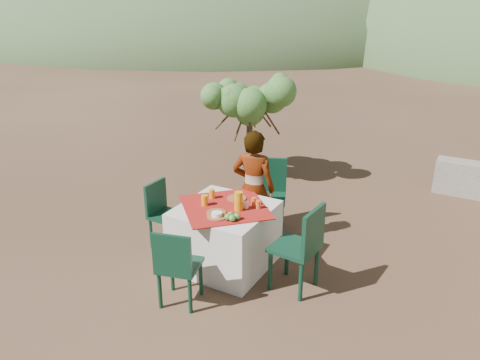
{
  "coord_description": "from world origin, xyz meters",
  "views": [
    {
      "loc": [
        3.02,
        -4.52,
        3.01
      ],
      "look_at": [
        0.45,
        0.06,
        0.95
      ],
      "focal_mm": 35.0,
      "sensor_mm": 36.0,
      "label": 1
    }
  ],
  "objects_px": {
    "chair_far": "(269,191)",
    "chair_right": "(302,245)",
    "juice_pitcher": "(239,201)",
    "chair_near": "(177,265)",
    "table": "(225,236)",
    "chair_left": "(163,211)",
    "shrub_tree": "(254,107)",
    "person": "(254,189)"
  },
  "relations": [
    {
      "from": "shrub_tree",
      "to": "juice_pitcher",
      "type": "xyz_separation_m",
      "value": [
        1.2,
        -2.64,
        -0.43
      ]
    },
    {
      "from": "chair_left",
      "to": "shrub_tree",
      "type": "distance_m",
      "value": 2.73
    },
    {
      "from": "chair_near",
      "to": "chair_right",
      "type": "bearing_deg",
      "value": -152.89
    },
    {
      "from": "chair_near",
      "to": "chair_left",
      "type": "relative_size",
      "value": 1.04
    },
    {
      "from": "chair_right",
      "to": "shrub_tree",
      "type": "bearing_deg",
      "value": -138.25
    },
    {
      "from": "chair_near",
      "to": "chair_left",
      "type": "distance_m",
      "value": 1.36
    },
    {
      "from": "chair_near",
      "to": "shrub_tree",
      "type": "distance_m",
      "value": 3.8
    },
    {
      "from": "table",
      "to": "juice_pitcher",
      "type": "bearing_deg",
      "value": -0.74
    },
    {
      "from": "person",
      "to": "juice_pitcher",
      "type": "bearing_deg",
      "value": 93.9
    },
    {
      "from": "table",
      "to": "chair_far",
      "type": "height_order",
      "value": "chair_far"
    },
    {
      "from": "shrub_tree",
      "to": "chair_far",
      "type": "bearing_deg",
      "value": -55.76
    },
    {
      "from": "chair_far",
      "to": "shrub_tree",
      "type": "distance_m",
      "value": 2.0
    },
    {
      "from": "chair_far",
      "to": "juice_pitcher",
      "type": "height_order",
      "value": "chair_far"
    },
    {
      "from": "chair_left",
      "to": "juice_pitcher",
      "type": "bearing_deg",
      "value": -91.94
    },
    {
      "from": "chair_far",
      "to": "chair_near",
      "type": "height_order",
      "value": "chair_far"
    },
    {
      "from": "chair_far",
      "to": "chair_right",
      "type": "xyz_separation_m",
      "value": [
        0.95,
        -1.16,
        0.0
      ]
    },
    {
      "from": "chair_far",
      "to": "person",
      "type": "distance_m",
      "value": 0.51
    },
    {
      "from": "chair_far",
      "to": "chair_left",
      "type": "relative_size",
      "value": 1.17
    },
    {
      "from": "chair_far",
      "to": "shrub_tree",
      "type": "height_order",
      "value": "shrub_tree"
    },
    {
      "from": "table",
      "to": "shrub_tree",
      "type": "relative_size",
      "value": 0.79
    },
    {
      "from": "chair_far",
      "to": "shrub_tree",
      "type": "xyz_separation_m",
      "value": [
        -1.04,
        1.53,
        0.75
      ]
    },
    {
      "from": "chair_right",
      "to": "person",
      "type": "xyz_separation_m",
      "value": [
        -0.95,
        0.69,
        0.21
      ]
    },
    {
      "from": "chair_left",
      "to": "shrub_tree",
      "type": "xyz_separation_m",
      "value": [
        -0.06,
        2.6,
        0.83
      ]
    },
    {
      "from": "chair_far",
      "to": "person",
      "type": "height_order",
      "value": "person"
    },
    {
      "from": "chair_near",
      "to": "chair_right",
      "type": "relative_size",
      "value": 0.88
    },
    {
      "from": "person",
      "to": "shrub_tree",
      "type": "height_order",
      "value": "shrub_tree"
    },
    {
      "from": "person",
      "to": "juice_pitcher",
      "type": "height_order",
      "value": "person"
    },
    {
      "from": "person",
      "to": "shrub_tree",
      "type": "bearing_deg",
      "value": -71.35
    },
    {
      "from": "chair_right",
      "to": "table",
      "type": "bearing_deg",
      "value": -87.69
    },
    {
      "from": "chair_far",
      "to": "person",
      "type": "xyz_separation_m",
      "value": [
        0.01,
        -0.47,
        0.21
      ]
    },
    {
      "from": "shrub_tree",
      "to": "juice_pitcher",
      "type": "relative_size",
      "value": 7.5
    },
    {
      "from": "chair_near",
      "to": "chair_left",
      "type": "height_order",
      "value": "chair_near"
    },
    {
      "from": "table",
      "to": "chair_near",
      "type": "height_order",
      "value": "chair_near"
    },
    {
      "from": "table",
      "to": "chair_right",
      "type": "xyz_separation_m",
      "value": [
        0.98,
        -0.05,
        0.17
      ]
    },
    {
      "from": "chair_right",
      "to": "juice_pitcher",
      "type": "xyz_separation_m",
      "value": [
        -0.8,
        0.05,
        0.32
      ]
    },
    {
      "from": "table",
      "to": "chair_left",
      "type": "height_order",
      "value": "chair_left"
    },
    {
      "from": "chair_right",
      "to": "juice_pitcher",
      "type": "height_order",
      "value": "chair_right"
    },
    {
      "from": "table",
      "to": "chair_far",
      "type": "relative_size",
      "value": 1.32
    },
    {
      "from": "table",
      "to": "chair_right",
      "type": "bearing_deg",
      "value": -2.85
    },
    {
      "from": "table",
      "to": "shrub_tree",
      "type": "xyz_separation_m",
      "value": [
        -1.01,
        2.64,
        0.92
      ]
    },
    {
      "from": "chair_far",
      "to": "chair_left",
      "type": "xyz_separation_m",
      "value": [
        -0.98,
        -1.07,
        -0.08
      ]
    },
    {
      "from": "shrub_tree",
      "to": "person",
      "type": "bearing_deg",
      "value": -62.3
    }
  ]
}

